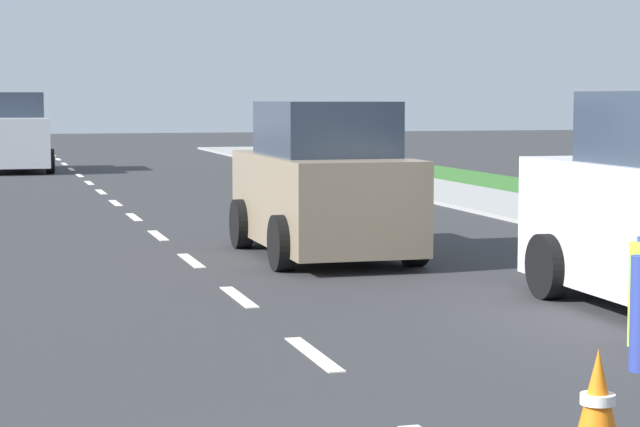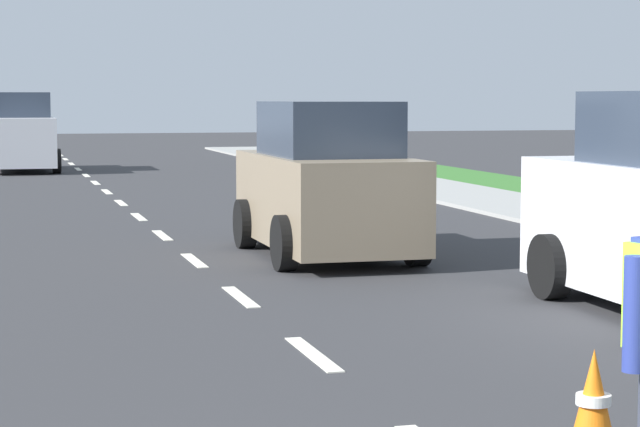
% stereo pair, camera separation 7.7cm
% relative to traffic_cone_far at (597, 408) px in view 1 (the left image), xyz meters
% --- Properties ---
extents(ground_plane, '(96.00, 96.00, 0.00)m').
position_rel_traffic_cone_far_xyz_m(ground_plane, '(-0.76, 18.67, -0.33)').
color(ground_plane, '#333335').
extents(lane_center_line, '(0.14, 46.40, 0.01)m').
position_rel_traffic_cone_far_xyz_m(lane_center_line, '(-0.76, 22.87, -0.33)').
color(lane_center_line, silver).
rests_on(lane_center_line, ground).
extents(traffic_cone_far, '(0.36, 0.36, 0.67)m').
position_rel_traffic_cone_far_xyz_m(traffic_cone_far, '(0.00, 0.00, 0.00)').
color(traffic_cone_far, black).
rests_on(traffic_cone_far, ground).
extents(car_oncoming_third, '(1.97, 4.30, 2.23)m').
position_rel_traffic_cone_far_xyz_m(car_oncoming_third, '(-2.33, 29.89, 0.70)').
color(car_oncoming_third, silver).
rests_on(car_oncoming_third, ground).
extents(car_outgoing_ahead, '(1.90, 3.82, 2.03)m').
position_rel_traffic_cone_far_xyz_m(car_outgoing_ahead, '(0.99, 9.34, 0.61)').
color(car_outgoing_ahead, gray).
rests_on(car_outgoing_ahead, ground).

